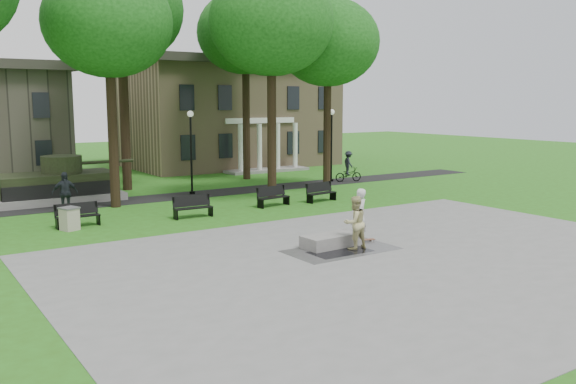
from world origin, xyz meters
name	(u,v)px	position (x,y,z in m)	size (l,w,h in m)	color
ground	(311,234)	(0.00, 0.00, 0.00)	(120.00, 120.00, 0.00)	#295A15
plaza	(399,261)	(0.00, -5.00, 0.01)	(22.00, 16.00, 0.02)	gray
footpath	(186,195)	(0.00, 12.00, 0.01)	(44.00, 2.60, 0.01)	black
building_right	(226,112)	(10.00, 26.00, 4.34)	(17.00, 12.00, 8.60)	#9E8460
tree_1	(108,23)	(-4.50, 10.50, 8.95)	(6.20, 6.20, 11.63)	black
tree_2	(271,23)	(3.50, 8.50, 9.32)	(6.60, 6.60, 12.16)	black
tree_3	(328,43)	(8.00, 9.50, 8.60)	(6.00, 6.00, 11.19)	black
tree_4	(121,11)	(-2.00, 16.00, 10.39)	(7.20, 7.20, 13.50)	black
tree_5	(245,33)	(6.50, 16.50, 9.67)	(6.40, 6.40, 12.44)	black
lamp_mid	(191,145)	(0.50, 12.30, 2.79)	(0.36, 0.36, 4.73)	black
lamp_right	(332,139)	(10.50, 12.30, 2.79)	(0.36, 0.36, 4.73)	black
tank_monument	(58,185)	(-6.46, 14.00, 0.86)	(7.45, 3.40, 2.40)	gray
puddle	(340,252)	(-0.90, -3.01, 0.02)	(2.20, 1.20, 0.00)	black
concrete_block	(331,240)	(-0.69, -2.21, 0.24)	(2.20, 1.00, 0.45)	gray
skateboard	(365,240)	(0.88, -2.26, 0.06)	(0.78, 0.20, 0.07)	brown
skateboarder	(359,215)	(0.72, -2.10, 1.02)	(0.73, 0.48, 2.01)	silver
friend_watching	(355,223)	(-0.22, -2.95, 0.98)	(0.93, 0.72, 1.91)	tan
pedestrian_walker	(65,193)	(-7.08, 9.87, 1.00)	(1.17, 0.49, 2.00)	black
cyclist	(348,169)	(11.39, 11.61, 0.83)	(1.90, 1.14, 2.03)	black
park_bench_0	(77,214)	(-7.39, 6.65, 0.52)	(1.80, 0.53, 1.00)	black
park_bench_1	(192,206)	(-2.48, 5.81, 0.52)	(1.82, 0.60, 1.00)	black
park_bench_2	(273,196)	(2.19, 6.35, 0.52)	(1.84, 0.76, 1.00)	black
park_bench_3	(321,192)	(5.08, 6.18, 0.52)	(1.84, 0.76, 1.00)	black
trash_bin	(69,219)	(-7.85, 6.06, 0.49)	(0.85, 0.85, 0.96)	#B4AC94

